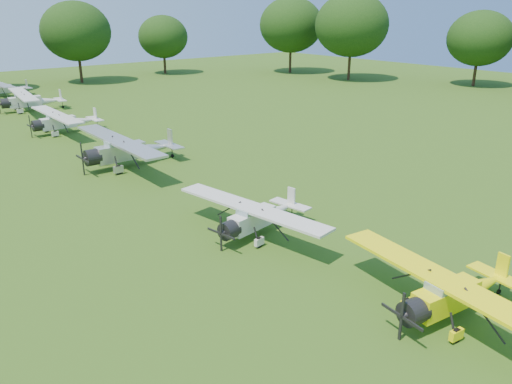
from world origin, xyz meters
The scene contains 8 objects.
ground centered at (0.00, 0.00, 0.00)m, with size 160.00×160.00×0.00m, color #1D4912.
tree_belt centered at (3.57, 0.16, 8.03)m, with size 137.36×130.27×14.52m.
aircraft_2 centered at (0.93, -15.66, 1.11)m, with size 6.12×9.72×1.91m.
aircraft_3 centered at (-0.05, -5.24, 1.08)m, with size 5.92×9.38×1.84m.
aircraft_4 centered at (0.05, 10.03, 1.37)m, with size 7.47×11.86×2.35m.
aircraft_5 centered at (0.08, 23.72, 1.20)m, with size 6.54×10.37×2.05m.
aircraft_6 centered at (0.90, 36.91, 1.30)m, with size 7.12×11.32×2.22m.
aircraft_7 centered at (1.11, 49.55, 1.18)m, with size 6.46×10.28×2.02m.
Camera 1 is at (-15.12, -23.54, 11.06)m, focal length 35.00 mm.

